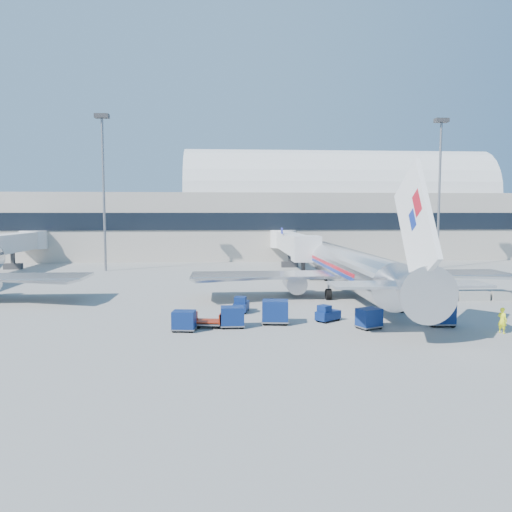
{
  "coord_description": "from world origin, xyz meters",
  "views": [
    {
      "loc": [
        -2.96,
        -44.03,
        8.45
      ],
      "look_at": [
        0.47,
        6.0,
        4.12
      ],
      "focal_mm": 35.0,
      "sensor_mm": 36.0,
      "label": 1
    }
  ],
  "objects": [
    {
      "name": "mast_west",
      "position": [
        -20.0,
        30.0,
        14.79
      ],
      "size": [
        2.0,
        1.2,
        22.6
      ],
      "color": "slate",
      "rests_on": "ground"
    },
    {
      "name": "jetbridge_mid",
      "position": [
        -34.4,
        30.81,
        3.93
      ],
      "size": [
        4.4,
        27.5,
        6.25
      ],
      "color": "silver",
      "rests_on": "ground"
    },
    {
      "name": "airliner_main",
      "position": [
        10.0,
        4.51,
        2.93
      ],
      "size": [
        32.0,
        37.26,
        12.07
      ],
      "color": "silver",
      "rests_on": "ground"
    },
    {
      "name": "tug_lead",
      "position": [
        5.22,
        -6.08,
        0.6
      ],
      "size": [
        2.21,
        2.04,
        1.32
      ],
      "rotation": [
        0.0,
        0.0,
        0.66
      ],
      "color": "#0B1E52",
      "rests_on": "ground"
    },
    {
      "name": "barrier_mid",
      "position": [
        21.3,
        2.0,
        0.45
      ],
      "size": [
        3.0,
        0.55,
        0.9
      ],
      "primitive_type": "cube",
      "color": "#9E9E96",
      "rests_on": "ground"
    },
    {
      "name": "mast_east",
      "position": [
        30.0,
        30.0,
        14.79
      ],
      "size": [
        2.0,
        1.2,
        22.6
      ],
      "color": "slate",
      "rests_on": "ground"
    },
    {
      "name": "cart_train_b",
      "position": [
        -2.22,
        -7.73,
        0.83
      ],
      "size": [
        1.8,
        1.39,
        1.56
      ],
      "rotation": [
        0.0,
        0.0,
        0.02
      ],
      "color": "#0B1E52",
      "rests_on": "ground"
    },
    {
      "name": "ground",
      "position": [
        0.0,
        0.0,
        0.0
      ],
      "size": [
        260.0,
        260.0,
        0.0
      ],
      "primitive_type": "plane",
      "color": "gray",
      "rests_on": "ground"
    },
    {
      "name": "terminal",
      "position": [
        -13.6,
        55.96,
        7.52
      ],
      "size": [
        170.0,
        28.15,
        21.0
      ],
      "color": "#B2AA9E",
      "rests_on": "ground"
    },
    {
      "name": "tug_right",
      "position": [
        12.87,
        -2.87,
        0.61
      ],
      "size": [
        2.16,
        1.24,
        1.34
      ],
      "rotation": [
        0.0,
        0.0,
        -0.1
      ],
      "color": "#0B1E52",
      "rests_on": "ground"
    },
    {
      "name": "cart_train_a",
      "position": [
        1.08,
        -6.74,
        0.97
      ],
      "size": [
        2.24,
        1.82,
        1.82
      ],
      "rotation": [
        0.0,
        0.0,
        -0.12
      ],
      "color": "#0B1E52",
      "rests_on": "ground"
    },
    {
      "name": "ramp_worker",
      "position": [
        16.73,
        -10.73,
        0.92
      ],
      "size": [
        0.69,
        0.8,
        1.84
      ],
      "primitive_type": "imported",
      "rotation": [
        0.0,
        0.0,
        2.03
      ],
      "color": "#D4E217",
      "rests_on": "ground"
    },
    {
      "name": "barrier_far",
      "position": [
        24.6,
        2.0,
        0.45
      ],
      "size": [
        3.0,
        0.55,
        0.9
      ],
      "primitive_type": "cube",
      "color": "#9E9E96",
      "rests_on": "ground"
    },
    {
      "name": "cart_solo_near",
      "position": [
        7.75,
        -8.77,
        0.8
      ],
      "size": [
        2.09,
        1.89,
        1.5
      ],
      "rotation": [
        0.0,
        0.0,
        0.42
      ],
      "color": "#0B1E52",
      "rests_on": "ground"
    },
    {
      "name": "jetbridge_near",
      "position": [
        7.6,
        30.81,
        3.93
      ],
      "size": [
        4.4,
        27.5,
        6.25
      ],
      "color": "silver",
      "rests_on": "ground"
    },
    {
      "name": "cart_train_c",
      "position": [
        -5.7,
        -8.63,
        0.79
      ],
      "size": [
        1.82,
        1.48,
        1.48
      ],
      "rotation": [
        0.0,
        0.0,
        -0.12
      ],
      "color": "#0B1E52",
      "rests_on": "ground"
    },
    {
      "name": "cart_solo_far",
      "position": [
        13.39,
        -8.24,
        0.92
      ],
      "size": [
        2.08,
        1.65,
        1.73
      ],
      "rotation": [
        0.0,
        0.0,
        -0.08
      ],
      "color": "#0B1E52",
      "rests_on": "ground"
    },
    {
      "name": "barrier_near",
      "position": [
        18.0,
        2.0,
        0.45
      ],
      "size": [
        3.0,
        0.55,
        0.9
      ],
      "primitive_type": "cube",
      "color": "#9E9E96",
      "rests_on": "ground"
    },
    {
      "name": "cart_open_red",
      "position": [
        -3.99,
        -7.54,
        0.38
      ],
      "size": [
        2.16,
        1.68,
        0.53
      ],
      "rotation": [
        0.0,
        0.0,
        -0.15
      ],
      "color": "slate",
      "rests_on": "ground"
    },
    {
      "name": "tug_left",
      "position": [
        -1.36,
        -2.06,
        0.64
      ],
      "size": [
        1.51,
        2.34,
        1.41
      ],
      "rotation": [
        0.0,
        0.0,
        1.36
      ],
      "color": "#0B1E52",
      "rests_on": "ground"
    }
  ]
}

